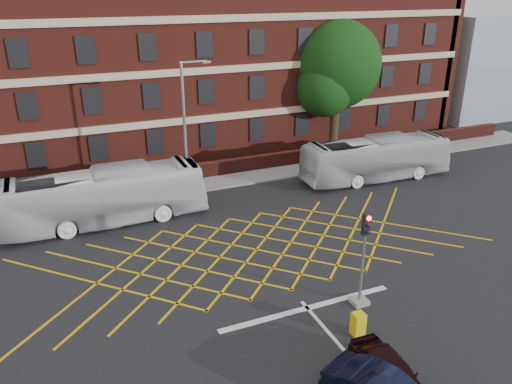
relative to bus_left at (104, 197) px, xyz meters
name	(u,v)px	position (x,y,z in m)	size (l,w,h in m)	color
ground	(273,268)	(6.67, -8.38, -1.60)	(120.00, 120.00, 0.00)	black
victorian_building	(161,50)	(6.91, 13.62, 6.24)	(51.00, 12.17, 20.40)	maroon
boundary_wall	(195,172)	(6.67, 4.62, -1.05)	(56.00, 0.50, 1.10)	#4A1713
far_pavement	(199,183)	(6.67, 3.62, -1.54)	(60.00, 3.00, 0.12)	slate
glass_block	(482,64)	(40.67, 12.62, 3.40)	(14.00, 10.00, 10.00)	#99B2BF
box_junction_hatching	(256,250)	(6.67, -6.38, -1.59)	(11.50, 0.12, 0.02)	#CC990C
stop_line	(307,308)	(6.67, -11.88, -1.59)	(8.00, 0.30, 0.02)	silver
bus_left	(104,197)	(0.00, 0.00, 0.00)	(2.69, 11.49, 3.20)	silver
bus_right	(376,159)	(18.36, -0.28, -0.10)	(2.52, 10.77, 3.00)	silver
car_maroon	(391,374)	(7.02, -17.00, -0.97)	(1.48, 3.69, 1.26)	black
deciduous_tree	(336,71)	(19.74, 7.76, 4.66)	(7.44, 7.11, 10.31)	black
traffic_light_near	(362,268)	(8.90, -12.42, 0.16)	(0.70, 0.70, 4.27)	slate
street_lamp	(187,158)	(5.21, 0.86, 1.37)	(2.25, 1.00, 8.69)	slate
utility_cabinet	(358,324)	(7.66, -14.15, -1.11)	(0.47, 0.44, 0.97)	#D6BA0C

